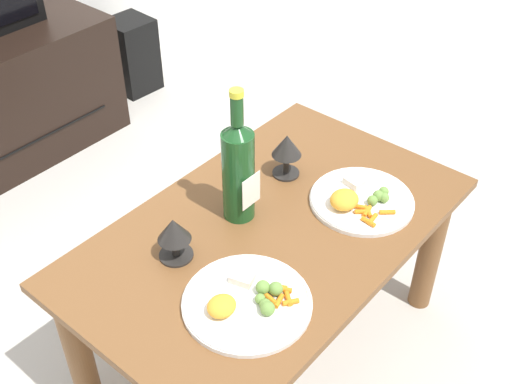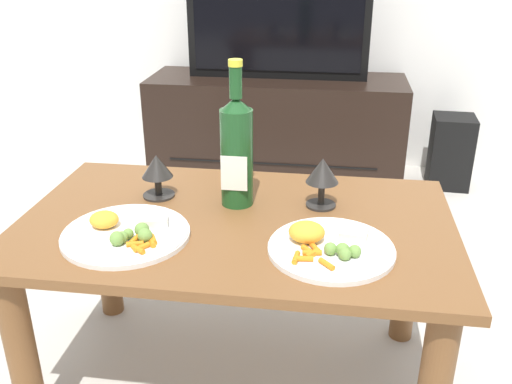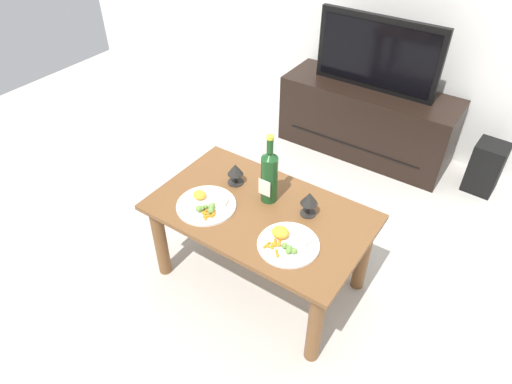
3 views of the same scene
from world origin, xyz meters
name	(u,v)px [view 1 (image 1 of 3)]	position (x,y,z in m)	size (l,w,h in m)	color
ground_plane	(268,348)	(0.00, 0.00, 0.00)	(6.40, 6.40, 0.00)	#B7B2A8
dining_table	(270,255)	(0.00, 0.00, 0.40)	(1.07, 0.65, 0.50)	brown
floor_speaker	(132,55)	(0.81, 1.51, 0.18)	(0.20, 0.20, 0.36)	black
wine_bottle	(238,168)	(-0.01, 0.10, 0.65)	(0.08, 0.09, 0.37)	#19471E
goblet_left	(174,233)	(-0.23, 0.11, 0.58)	(0.09, 0.09, 0.12)	black
goblet_right	(287,148)	(0.20, 0.11, 0.59)	(0.08, 0.08, 0.13)	black
dinner_plate_left	(247,301)	(-0.24, -0.13, 0.51)	(0.30, 0.30, 0.05)	white
dinner_plate_right	(360,199)	(0.23, -0.12, 0.51)	(0.28, 0.28, 0.06)	white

